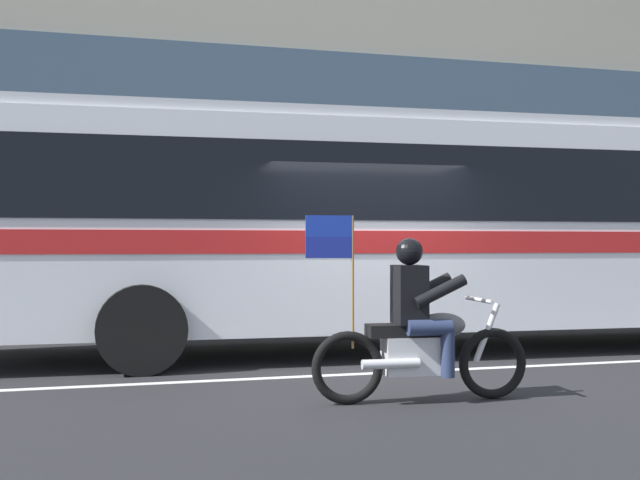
% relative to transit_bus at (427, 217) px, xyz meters
% --- Properties ---
extents(ground_plane, '(60.00, 60.00, 0.00)m').
position_rel_transit_bus_xyz_m(ground_plane, '(-1.27, -1.19, -1.88)').
color(ground_plane, black).
extents(sidewalk_curb, '(28.00, 3.80, 0.15)m').
position_rel_transit_bus_xyz_m(sidewalk_curb, '(-1.27, 3.91, -1.81)').
color(sidewalk_curb, gray).
rests_on(sidewalk_curb, ground_plane).
extents(lane_center_stripe, '(26.60, 0.14, 0.01)m').
position_rel_transit_bus_xyz_m(lane_center_stripe, '(-1.27, -1.79, -1.88)').
color(lane_center_stripe, silver).
rests_on(lane_center_stripe, ground_plane).
extents(transit_bus, '(13.11, 3.04, 3.22)m').
position_rel_transit_bus_xyz_m(transit_bus, '(0.00, 0.00, 0.00)').
color(transit_bus, silver).
rests_on(transit_bus, ground_plane).
extents(motorcycle_with_rider, '(2.19, 0.64, 1.78)m').
position_rel_transit_bus_xyz_m(motorcycle_with_rider, '(-1.56, -3.46, -1.22)').
color(motorcycle_with_rider, black).
rests_on(motorcycle_with_rider, ground_plane).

